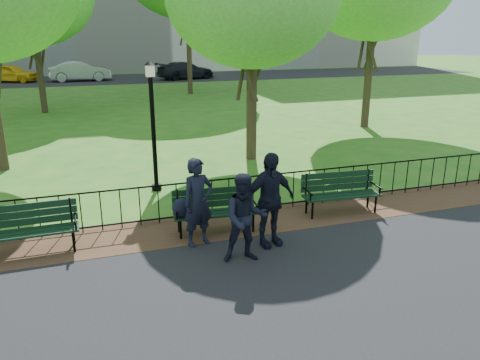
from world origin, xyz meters
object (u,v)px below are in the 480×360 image
object	(u,v)px
taxi	(11,73)
park_bench_right_a	(340,188)
sedan_dark	(186,70)
person_left	(198,202)
person_right	(269,200)
park_bench_left_a	(27,224)
sedan_silver	(80,71)
person_mid	(246,218)
lamppost	(153,122)
park_bench_main	(203,206)

from	to	relation	value
taxi	park_bench_right_a	bearing A→B (deg)	-138.90
taxi	sedan_dark	distance (m)	14.14
park_bench_right_a	sedan_dark	bearing A→B (deg)	88.75
person_left	person_right	bearing A→B (deg)	-35.23
park_bench_left_a	sedan_silver	bearing A→B (deg)	86.84
person_left	person_mid	size ratio (longest dim) A/B	1.06
park_bench_right_a	sedan_dark	distance (m)	31.90
park_bench_left_a	park_bench_right_a	xyz separation A→B (m)	(6.64, -0.01, -0.01)
park_bench_right_a	lamppost	bearing A→B (deg)	146.72
person_left	sedan_silver	distance (m)	33.52
person_left	person_mid	bearing A→B (deg)	-71.29
park_bench_main	person_right	size ratio (longest dim) A/B	0.97
person_right	person_left	bearing A→B (deg)	151.09
person_mid	taxi	size ratio (longest dim) A/B	0.39
lamppost	sedan_dark	distance (m)	29.65
park_bench_main	taxi	world-z (taller)	taxi
lamppost	sedan_silver	size ratio (longest dim) A/B	0.68
person_mid	person_right	xyz separation A→B (m)	(0.65, 0.48, 0.11)
park_bench_main	lamppost	distance (m)	3.37
lamppost	taxi	world-z (taller)	lamppost
park_bench_left_a	person_right	bearing A→B (deg)	-15.34
park_bench_main	taxi	size ratio (longest dim) A/B	0.43
person_left	park_bench_right_a	bearing A→B (deg)	-5.54
park_bench_right_a	sedan_dark	size ratio (longest dim) A/B	0.37
sedan_dark	person_mid	bearing A→B (deg)	154.87
park_bench_right_a	person_right	xyz separation A→B (m)	(-2.20, -1.11, 0.37)
person_mid	sedan_dark	bearing A→B (deg)	89.28
lamppost	person_left	xyz separation A→B (m)	(0.29, -3.59, -0.94)
person_mid	person_right	size ratio (longest dim) A/B	0.88
lamppost	person_left	size ratio (longest dim) A/B	1.91
park_bench_main	taxi	xyz separation A→B (m)	(-7.57, 33.84, 0.13)
lamppost	sedan_silver	bearing A→B (deg)	93.34
lamppost	sedan_silver	world-z (taller)	lamppost
person_left	sedan_dark	xyz separation A→B (m)	(6.64, 32.40, -0.15)
person_mid	taxi	bearing A→B (deg)	112.28
park_bench_left_a	person_right	distance (m)	4.59
park_bench_main	sedan_dark	bearing A→B (deg)	83.73
person_left	sedan_dark	bearing A→B (deg)	62.14
sedan_silver	sedan_dark	bearing A→B (deg)	-98.59
park_bench_left_a	lamppost	xyz separation A→B (m)	(2.85, 2.93, 1.23)
park_bench_right_a	person_mid	size ratio (longest dim) A/B	1.11
person_right	park_bench_main	bearing A→B (deg)	129.29
park_bench_main	park_bench_right_a	size ratio (longest dim) A/B	0.99
person_left	person_right	size ratio (longest dim) A/B	0.94
lamppost	sedan_dark	bearing A→B (deg)	76.46
park_bench_main	park_bench_left_a	world-z (taller)	park_bench_left_a
park_bench_right_a	park_bench_left_a	bearing A→B (deg)	-175.65
park_bench_left_a	lamppost	bearing A→B (deg)	44.55
person_right	sedan_dark	bearing A→B (deg)	70.81
taxi	sedan_dark	bearing A→B (deg)	-74.65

